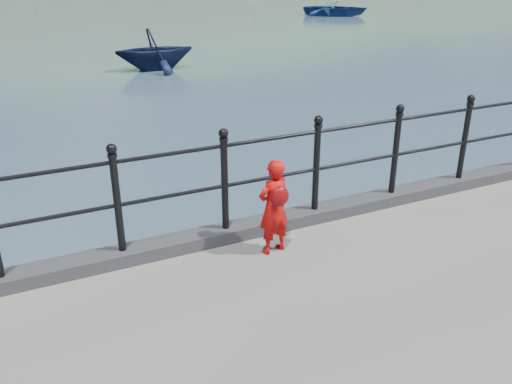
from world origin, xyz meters
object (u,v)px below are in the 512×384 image
railing (272,165)px  launch_navy (154,49)px  child (274,207)px  launch_blue (335,9)px

railing → launch_navy: bearing=79.2°
railing → launch_navy: size_ratio=6.03×
child → launch_blue: child is taller
railing → launch_blue: 37.80m
railing → child: (-0.23, -0.50, -0.27)m
child → launch_navy: (3.24, 16.22, -0.76)m
launch_blue → launch_navy: launch_navy is taller
launch_navy → launch_blue: bearing=-48.3°
launch_blue → child: bearing=-172.1°
launch_navy → child: bearing=170.6°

